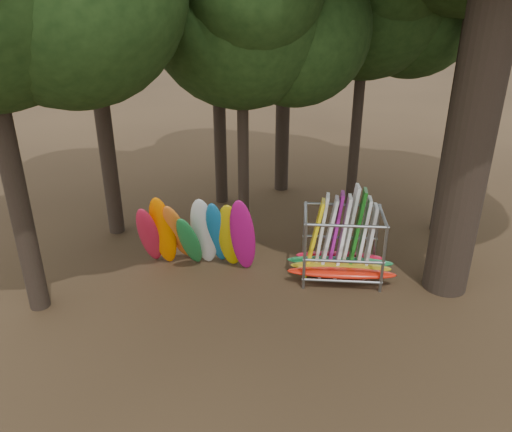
{
  "coord_description": "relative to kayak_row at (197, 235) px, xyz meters",
  "views": [
    {
      "loc": [
        0.4,
        -12.89,
        7.95
      ],
      "look_at": [
        -0.79,
        1.5,
        1.4
      ],
      "focal_mm": 35.0,
      "sensor_mm": 36.0,
      "label": 1
    }
  ],
  "objects": [
    {
      "name": "far_shore",
      "position": [
        2.48,
        109.71,
        0.74
      ],
      "size": [
        160.0,
        4.0,
        4.0
      ],
      "primitive_type": "cube",
      "color": "black",
      "rests_on": "ground"
    },
    {
      "name": "kayak_row",
      "position": [
        0.0,
        0.0,
        0.0
      ],
      "size": [
        3.65,
        2.21,
        2.86
      ],
      "color": "red",
      "rests_on": "ground"
    },
    {
      "name": "storage_rack",
      "position": [
        4.34,
        0.07,
        -0.28
      ],
      "size": [
        3.23,
        1.53,
        2.84
      ],
      "color": "gray",
      "rests_on": "ground"
    },
    {
      "name": "oak_5",
      "position": [
        1.19,
        2.21,
        6.11
      ],
      "size": [
        6.4,
        6.4,
        10.17
      ],
      "color": "black",
      "rests_on": "ground"
    },
    {
      "name": "ground",
      "position": [
        2.48,
        -0.29,
        -1.26
      ],
      "size": [
        120.0,
        120.0,
        0.0
      ],
      "primitive_type": "plane",
      "color": "#47331E",
      "rests_on": "ground"
    },
    {
      "name": "lake",
      "position": [
        2.48,
        59.71,
        -1.26
      ],
      "size": [
        160.0,
        160.0,
        0.0
      ],
      "primitive_type": "plane",
      "color": "gray",
      "rests_on": "ground"
    }
  ]
}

